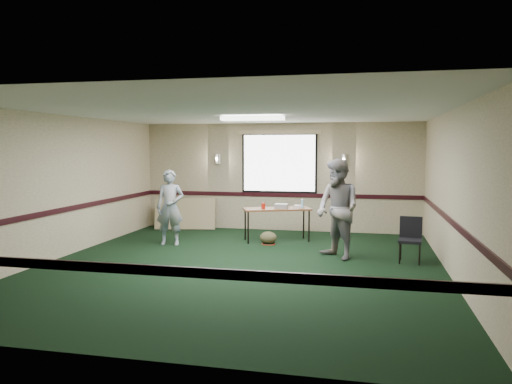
% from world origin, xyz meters
% --- Properties ---
extents(ground, '(8.00, 8.00, 0.00)m').
position_xyz_m(ground, '(0.00, 0.00, 0.00)').
color(ground, black).
rests_on(ground, ground).
extents(room_shell, '(8.00, 8.02, 8.00)m').
position_xyz_m(room_shell, '(0.00, 2.12, 1.58)').
color(room_shell, tan).
rests_on(room_shell, ground).
extents(folding_table, '(1.59, 1.09, 0.74)m').
position_xyz_m(folding_table, '(0.21, 2.52, 0.68)').
color(folding_table, '#5D2D1A').
rests_on(folding_table, ground).
extents(projector, '(0.28, 0.24, 0.09)m').
position_xyz_m(projector, '(0.30, 2.55, 0.79)').
color(projector, gray).
rests_on(projector, folding_table).
extents(game_console, '(0.26, 0.23, 0.05)m').
position_xyz_m(game_console, '(0.67, 2.76, 0.77)').
color(game_console, white).
rests_on(game_console, folding_table).
extents(red_cup, '(0.09, 0.09, 0.13)m').
position_xyz_m(red_cup, '(-0.06, 2.33, 0.80)').
color(red_cup, '#A8190B').
rests_on(red_cup, folding_table).
extents(water_bottle, '(0.06, 0.06, 0.20)m').
position_xyz_m(water_bottle, '(0.76, 2.63, 0.84)').
color(water_bottle, '#8CC5E6').
rests_on(water_bottle, folding_table).
extents(duffel_bag, '(0.46, 0.40, 0.27)m').
position_xyz_m(duffel_bag, '(0.08, 2.15, 0.13)').
color(duffel_bag, '#4B462B').
rests_on(duffel_bag, ground).
extents(cable_coil, '(0.40, 0.40, 0.02)m').
position_xyz_m(cable_coil, '(0.11, 2.08, 0.01)').
color(cable_coil, red).
rests_on(cable_coil, ground).
extents(folded_table, '(1.56, 0.53, 0.79)m').
position_xyz_m(folded_table, '(-2.37, 3.60, 0.39)').
color(folded_table, tan).
rests_on(folded_table, ground).
extents(conference_chair, '(0.45, 0.46, 0.82)m').
position_xyz_m(conference_chair, '(2.95, 1.02, 0.48)').
color(conference_chair, black).
rests_on(conference_chair, ground).
extents(person_left, '(0.65, 0.49, 1.62)m').
position_xyz_m(person_left, '(-1.95, 1.60, 0.81)').
color(person_left, '#40628E').
rests_on(person_left, ground).
extents(person_right, '(1.14, 1.15, 1.88)m').
position_xyz_m(person_right, '(1.63, 0.99, 0.94)').
color(person_right, slate).
rests_on(person_right, ground).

